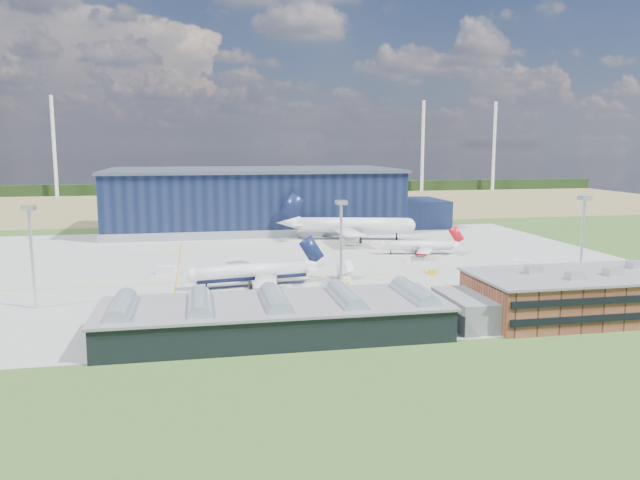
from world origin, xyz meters
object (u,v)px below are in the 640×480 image
(hangar, at_px, (259,202))
(gse_van_a, at_px, (166,270))
(gse_tug_b, at_px, (433,272))
(gse_van_b, at_px, (522,264))
(car_a, at_px, (427,307))
(airliner_widebody, at_px, (353,217))
(airliner_red, at_px, (418,241))
(airstair, at_px, (344,273))
(ops_building, at_px, (581,295))
(light_mast_east, at_px, (583,225))
(light_mast_west, at_px, (31,240))
(gse_tug_a, at_px, (342,284))
(car_b, at_px, (502,290))
(light_mast_center, at_px, (341,232))
(gse_cart_a, at_px, (408,261))
(airliner_navy, at_px, (251,263))

(hangar, height_order, gse_van_a, hangar)
(hangar, xyz_separation_m, gse_tug_b, (38.14, -106.58, -11.00))
(gse_van_b, distance_m, car_a, 59.39)
(airliner_widebody, xyz_separation_m, car_a, (-9.18, -103.00, -8.17))
(airliner_red, distance_m, airliner_widebody, 38.42)
(airstair, bearing_deg, hangar, 76.47)
(ops_building, bearing_deg, hangar, 108.63)
(light_mast_east, relative_size, car_a, 6.71)
(light_mast_west, bearing_deg, hangar, 63.29)
(light_mast_east, height_order, gse_van_a, light_mast_east)
(hangar, relative_size, ops_building, 3.15)
(gse_tug_b, xyz_separation_m, car_a, (-15.58, -36.23, -0.03))
(hangar, relative_size, gse_tug_a, 40.98)
(car_b, bearing_deg, gse_van_b, -42.38)
(ops_building, height_order, airliner_red, ops_building)
(light_mast_center, relative_size, gse_tug_a, 6.50)
(gse_tug_a, bearing_deg, light_mast_east, -26.98)
(ops_building, bearing_deg, light_mast_center, 146.31)
(ops_building, xyz_separation_m, gse_van_b, (15.15, 51.01, -3.58))
(gse_tug_b, bearing_deg, hangar, 145.64)
(light_mast_center, xyz_separation_m, gse_cart_a, (29.70, 35.89, -14.84))
(airliner_navy, height_order, car_b, airliner_navy)
(airliner_red, bearing_deg, light_mast_center, 62.69)
(light_mast_west, distance_m, airstair, 78.11)
(gse_tug_a, relative_size, gse_van_a, 0.64)
(light_mast_west, bearing_deg, airliner_widebody, 41.95)
(light_mast_east, bearing_deg, airliner_widebody, 115.45)
(gse_tug_a, distance_m, gse_van_a, 51.25)
(light_mast_west, distance_m, airliner_widebody, 127.32)
(light_mast_west, height_order, gse_cart_a, light_mast_west)
(gse_van_a, distance_m, car_b, 90.96)
(gse_cart_a, bearing_deg, light_mast_west, -149.02)
(gse_tug_b, height_order, car_b, gse_tug_b)
(light_mast_center, bearing_deg, airstair, 73.70)
(airliner_red, relative_size, car_a, 8.44)
(light_mast_center, bearing_deg, airliner_navy, 148.67)
(light_mast_east, relative_size, gse_tug_a, 6.50)
(airliner_navy, bearing_deg, light_mast_west, 5.83)
(ops_building, relative_size, light_mast_east, 2.00)
(airliner_navy, distance_m, gse_tug_a, 23.91)
(gse_tug_a, distance_m, gse_tug_b, 30.84)
(ops_building, relative_size, gse_van_b, 8.66)
(hangar, bearing_deg, light_mast_center, -86.70)
(airliner_widebody, height_order, gse_van_a, airliner_widebody)
(gse_van_a, relative_size, car_b, 1.52)
(gse_tug_b, height_order, car_a, gse_tug_b)
(light_mast_east, bearing_deg, gse_van_b, 102.97)
(light_mast_center, distance_m, airliner_navy, 25.95)
(light_mast_center, bearing_deg, light_mast_east, 0.00)
(gse_tug_b, bearing_deg, light_mast_east, 7.79)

